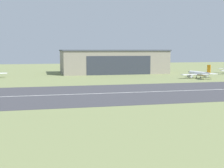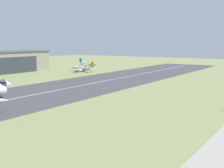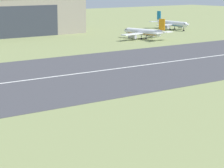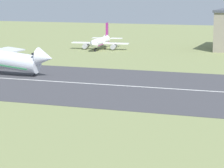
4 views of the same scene
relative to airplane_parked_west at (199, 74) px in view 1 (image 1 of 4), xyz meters
name	(u,v)px [view 1 (image 1 of 4)]	position (x,y,z in m)	size (l,w,h in m)	color
ground_plane	(166,131)	(-63.84, -102.46, -2.60)	(604.74, 604.74, 0.00)	#7A8451
runway_strip	(107,93)	(-63.84, -47.24, -2.57)	(364.74, 53.01, 0.06)	#3D3D42
runway_centreline	(107,93)	(-63.84, -47.24, -2.54)	(328.27, 0.70, 0.01)	silver
hangar_building	(113,61)	(-37.91, 49.75, 5.46)	(71.75, 33.18, 16.09)	gray
airplane_parked_west	(199,74)	(0.00, 0.00, 0.00)	(22.14, 20.71, 8.03)	white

